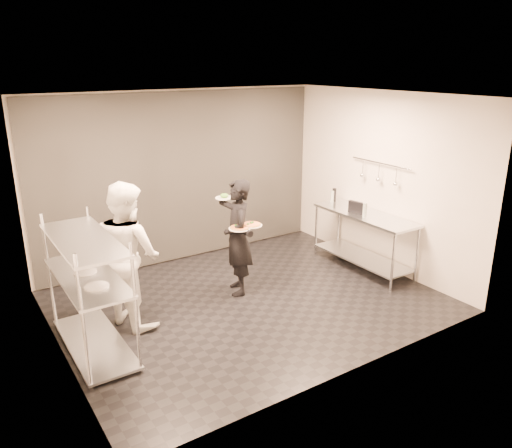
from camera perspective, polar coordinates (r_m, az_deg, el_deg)
room_shell at (r=7.57m, az=-5.68°, el=4.19°), size 5.00×4.00×2.80m
pass_rack at (r=6.01m, az=-18.56°, el=-6.94°), size 0.60×1.60×1.50m
prep_counter at (r=8.14m, az=12.22°, el=-0.82°), size 0.60×1.80×0.92m
utensil_rail at (r=8.07m, az=13.90°, el=5.69°), size 0.07×1.20×0.31m
waiter at (r=7.06m, az=-2.10°, el=-1.56°), size 0.60×0.72×1.67m
chef at (r=6.42m, az=-14.44°, el=-3.35°), size 0.93×1.06×1.85m
pizza_plate_near at (r=6.81m, az=-1.87°, el=-0.43°), size 0.31×0.31×0.05m
pizza_plate_far at (r=6.89m, az=-0.49°, el=-0.07°), size 0.29×0.29×0.05m
salad_plate at (r=7.11m, az=-3.64°, el=3.15°), size 0.26×0.26×0.07m
pos_monitor at (r=7.99m, az=11.40°, el=1.84°), size 0.11×0.28×0.20m
bottle_green at (r=7.84m, az=12.33°, el=1.57°), size 0.06×0.06×0.22m
bottle_clear at (r=8.59m, az=8.71°, el=3.14°), size 0.06×0.06×0.20m
bottle_dark at (r=8.61m, az=8.92°, el=3.28°), size 0.07×0.07×0.23m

